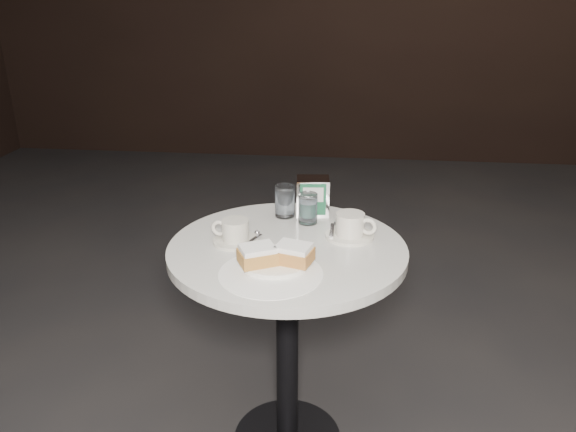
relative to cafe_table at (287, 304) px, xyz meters
The scene contains 8 objects.
cafe_table is the anchor object (origin of this frame).
sugar_spill 0.27m from the cafe_table, 97.73° to the right, with size 0.28×0.28×0.00m, color white.
beignet_plate 0.26m from the cafe_table, 97.90° to the right, with size 0.22×0.22×0.06m.
coffee_cup_left 0.28m from the cafe_table, behind, with size 0.15×0.15×0.07m.
coffee_cup_right 0.30m from the cafe_table, 23.59° to the left, with size 0.18×0.18×0.08m.
water_glass_left 0.34m from the cafe_table, 98.26° to the left, with size 0.09×0.09×0.11m.
water_glass_right 0.31m from the cafe_table, 75.47° to the left, with size 0.07×0.07×0.10m.
napkin_dispenser 0.37m from the cafe_table, 77.71° to the left, with size 0.11×0.10×0.12m.
Camera 1 is at (0.16, -1.48, 1.44)m, focal length 35.00 mm.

